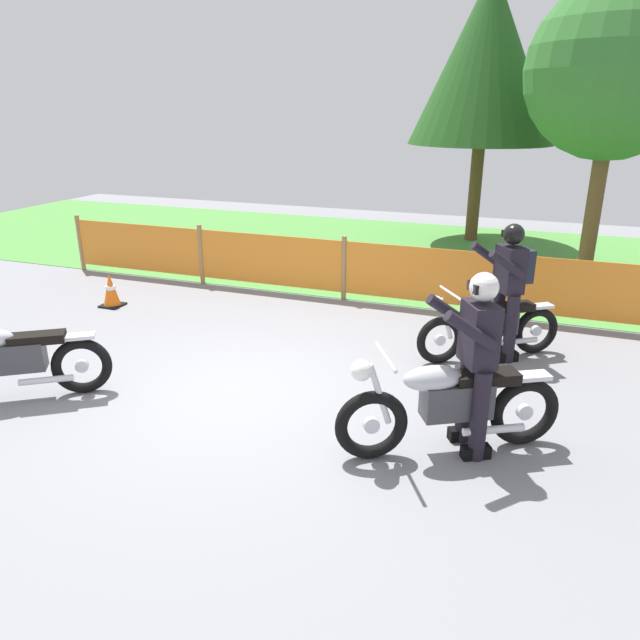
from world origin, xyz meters
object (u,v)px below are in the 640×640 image
Objects in this scene: motorcycle_third at (449,403)px; motorcycle_lead at (489,325)px; rider_lead at (509,284)px; motorcycle_trailing at (9,360)px; traffic_cone at (111,290)px; rider_third at (475,358)px.

motorcycle_lead is at bearing -123.00° from motorcycle_third.
motorcycle_lead is 0.97× the size of rider_lead.
rider_lead reaches higher than motorcycle_trailing.
motorcycle_lead is 3.10× the size of traffic_cone.
motorcycle_trailing is 3.26× the size of traffic_cone.
motorcycle_third is at bearing 52.34° from motorcycle_lead.
traffic_cone is (-5.75, 0.02, -0.18)m from motorcycle_lead.
traffic_cone is (-5.80, 2.23, -0.66)m from rider_third.
motorcycle_third is (-0.13, -2.32, 0.05)m from motorcycle_lead.
rider_lead and rider_third have the same top height.
traffic_cone is at bearing -34.69° from motorcycle_lead.
motorcycle_third is 1.12× the size of rider_third.
rider_lead is at bearing 1.00° from traffic_cone.
motorcycle_trailing is at bearing -69.54° from traffic_cone.
motorcycle_third reaches higher than motorcycle_lead.
traffic_cone is (-5.92, -0.10, -0.69)m from rider_lead.
motorcycle_lead is at bearing -118.55° from rider_third.
traffic_cone is at bearing -50.88° from rider_third.
motorcycle_lead is 2.32m from motorcycle_third.
motorcycle_trailing is 4.77m from rider_third.
rider_third reaches higher than motorcycle_lead.
motorcycle_trailing is at bearing -22.04° from motorcycle_third.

